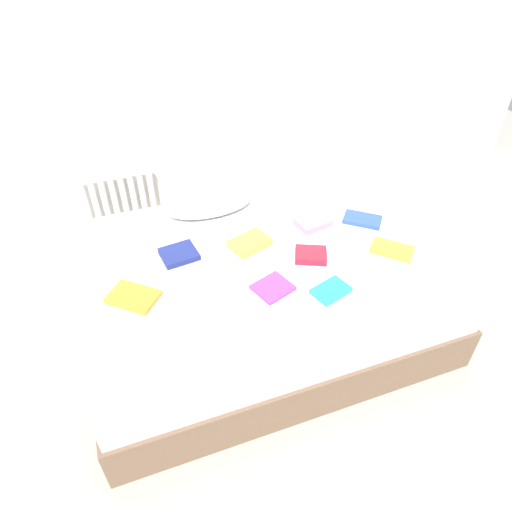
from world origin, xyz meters
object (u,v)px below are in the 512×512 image
(bed, at_px, (259,291))
(radiator, at_px, (120,200))
(textbook_orange, at_px, (133,297))
(textbook_navy, at_px, (179,254))
(textbook_lime, at_px, (250,243))
(textbook_purple, at_px, (273,288))
(textbook_maroon, at_px, (311,255))
(textbook_yellow, at_px, (392,250))
(textbook_white, at_px, (206,287))
(textbook_teal, at_px, (331,291))
(textbook_blue, at_px, (362,220))
(textbook_pink, at_px, (313,222))
(pillow, at_px, (209,204))

(bed, relative_size, radiator, 3.81)
(textbook_orange, bearing_deg, radiator, 128.31)
(textbook_navy, relative_size, textbook_lime, 0.88)
(radiator, distance_m, textbook_purple, 1.60)
(radiator, relative_size, textbook_maroon, 2.99)
(textbook_yellow, relative_size, textbook_maroon, 1.33)
(textbook_yellow, bearing_deg, radiator, -179.77)
(textbook_maroon, distance_m, textbook_lime, 0.36)
(textbook_orange, bearing_deg, textbook_white, 33.26)
(textbook_orange, bearing_deg, textbook_purple, 26.53)
(textbook_yellow, distance_m, textbook_maroon, 0.47)
(textbook_yellow, bearing_deg, textbook_navy, -152.71)
(textbook_teal, distance_m, textbook_maroon, 0.29)
(textbook_maroon, bearing_deg, textbook_yellow, 11.11)
(textbook_lime, relative_size, textbook_blue, 0.98)
(textbook_pink, xyz_separation_m, textbook_teal, (-0.17, -0.57, -0.01))
(pillow, distance_m, textbook_blue, 0.97)
(textbook_yellow, relative_size, textbook_navy, 1.18)
(pillow, relative_size, textbook_navy, 2.82)
(textbook_maroon, bearing_deg, textbook_pink, 87.25)
(radiator, bearing_deg, textbook_teal, -60.04)
(pillow, height_order, textbook_purple, pillow)
(bed, distance_m, radiator, 1.37)
(radiator, bearing_deg, textbook_lime, -58.90)
(textbook_blue, bearing_deg, textbook_teal, -93.89)
(textbook_pink, distance_m, textbook_yellow, 0.50)
(radiator, height_order, textbook_lime, textbook_lime)
(textbook_white, bearing_deg, textbook_lime, 47.82)
(textbook_pink, bearing_deg, textbook_teal, -117.14)
(textbook_orange, bearing_deg, pillow, 88.35)
(radiator, distance_m, textbook_white, 1.38)
(textbook_teal, height_order, textbook_maroon, textbook_maroon)
(textbook_purple, bearing_deg, textbook_yellow, -15.50)
(textbook_white, height_order, textbook_blue, textbook_blue)
(pillow, distance_m, textbook_navy, 0.48)
(pillow, height_order, textbook_maroon, pillow)
(pillow, bearing_deg, textbook_orange, -132.41)
(bed, relative_size, textbook_white, 10.60)
(radiator, height_order, textbook_maroon, textbook_maroon)
(textbook_pink, xyz_separation_m, textbook_orange, (-1.14, -0.27, -0.01))
(textbook_purple, bearing_deg, textbook_lime, 69.49)
(textbook_orange, xyz_separation_m, textbook_lime, (0.70, 0.21, 0.01))
(textbook_maroon, bearing_deg, textbook_lime, 167.32)
(textbook_maroon, xyz_separation_m, textbook_blue, (0.46, 0.21, -0.01))
(textbook_pink, relative_size, textbook_lime, 0.89)
(textbook_purple, relative_size, textbook_lime, 0.83)
(textbook_pink, height_order, textbook_maroon, same)
(pillow, distance_m, textbook_teal, 1.01)
(bed, bearing_deg, textbook_purple, -94.21)
(textbook_orange, bearing_deg, textbook_maroon, 40.03)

